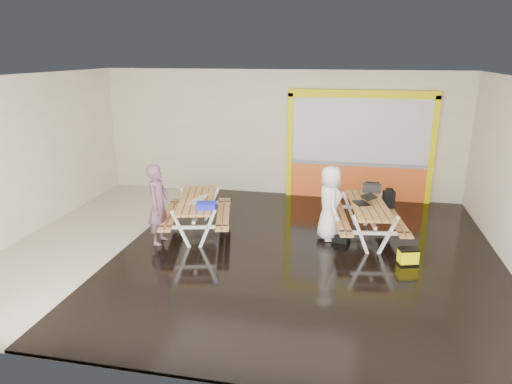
% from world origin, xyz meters
% --- Properties ---
extents(room, '(10.02, 8.02, 3.52)m').
position_xyz_m(room, '(0.00, 0.00, 1.75)').
color(room, beige).
rests_on(room, ground).
extents(deck, '(7.50, 7.98, 0.05)m').
position_xyz_m(deck, '(1.25, 0.00, 0.03)').
color(deck, black).
rests_on(deck, room).
extents(kiosk, '(3.88, 0.16, 3.00)m').
position_xyz_m(kiosk, '(2.20, 3.93, 1.44)').
color(kiosk, orange).
rests_on(kiosk, room).
extents(picnic_table_left, '(1.89, 2.39, 0.84)m').
position_xyz_m(picnic_table_left, '(-1.28, 0.62, 0.64)').
color(picnic_table_left, '#BE874B').
rests_on(picnic_table_left, deck).
extents(picnic_table_right, '(1.72, 2.28, 0.84)m').
position_xyz_m(picnic_table_right, '(2.42, 1.06, 0.64)').
color(picnic_table_right, '#BE874B').
rests_on(picnic_table_right, deck).
extents(person_left, '(0.43, 0.64, 1.73)m').
position_xyz_m(person_left, '(-1.89, -0.04, 0.88)').
color(person_left, '#6D485C').
rests_on(person_left, deck).
extents(person_right, '(0.69, 0.89, 1.61)m').
position_xyz_m(person_right, '(1.62, 0.86, 0.87)').
color(person_right, white).
rests_on(person_right, deck).
extents(laptop_left, '(0.41, 0.37, 0.17)m').
position_xyz_m(laptop_left, '(-1.18, 0.42, 0.89)').
color(laptop_left, silver).
rests_on(laptop_left, picnic_table_left).
extents(laptop_right, '(0.54, 0.51, 0.18)m').
position_xyz_m(laptop_right, '(2.33, 1.09, 0.89)').
color(laptop_right, black).
rests_on(laptop_right, picnic_table_right).
extents(blue_pouch, '(0.44, 0.34, 0.12)m').
position_xyz_m(blue_pouch, '(-0.88, 0.07, 0.90)').
color(blue_pouch, '#1822C8').
rests_on(blue_pouch, picnic_table_left).
extents(toolbox, '(0.42, 0.23, 0.24)m').
position_xyz_m(toolbox, '(2.52, 2.00, 0.93)').
color(toolbox, black).
rests_on(toolbox, picnic_table_right).
extents(backpack, '(0.28, 0.20, 0.44)m').
position_xyz_m(backpack, '(2.89, 1.79, 0.77)').
color(backpack, black).
rests_on(backpack, picnic_table_right).
extents(dark_case, '(0.53, 0.45, 0.17)m').
position_xyz_m(dark_case, '(1.83, 0.81, 0.14)').
color(dark_case, black).
rests_on(dark_case, deck).
extents(fluke_bag, '(0.43, 0.34, 0.32)m').
position_xyz_m(fluke_bag, '(3.17, -0.10, 0.20)').
color(fluke_bag, black).
rests_on(fluke_bag, deck).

